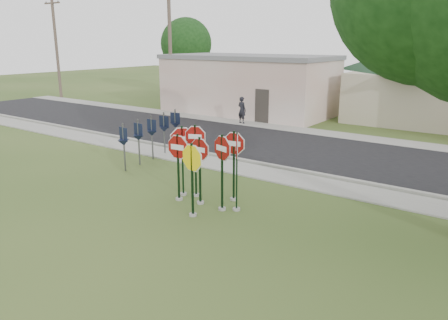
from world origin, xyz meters
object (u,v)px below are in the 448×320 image
Objects in this scene: stop_sign_center at (200,162)px; pedestrian at (242,110)px; stop_sign_yellow at (192,170)px; stop_sign_left at (178,158)px; utility_pole_near at (170,44)px.

stop_sign_center is 1.38× the size of pedestrian.
stop_sign_yellow reaches higher than pedestrian.
stop_sign_yellow reaches higher than stop_sign_left.
stop_sign_yellow is 1.50m from stop_sign_left.
utility_pole_near is at bearing 0.21° from pedestrian.
utility_pole_near is 5.59× the size of pedestrian.
pedestrian is (-7.23, 13.59, -0.57)m from stop_sign_yellow.
stop_sign_yellow is 0.25× the size of utility_pole_near.
stop_sign_left is 1.41× the size of pedestrian.
stop_sign_yellow is 20.85m from utility_pole_near.
stop_sign_left is at bearing -169.29° from stop_sign_center.
pedestrian is (-6.76, 12.64, -0.51)m from stop_sign_center.
pedestrian is at bearing -9.27° from utility_pole_near.
stop_sign_left is 14.12m from pedestrian.
pedestrian is at bearing 118.01° from stop_sign_yellow.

